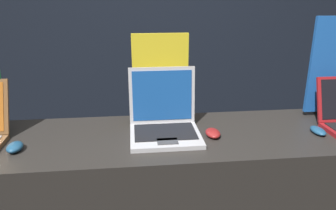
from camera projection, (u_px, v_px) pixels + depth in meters
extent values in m
cube|color=black|center=(147.00, 19.00, 2.97)|extent=(8.00, 0.05, 2.80)
ellipsoid|color=navy|center=(15.00, 147.00, 1.38)|extent=(0.06, 0.10, 0.04)
cube|color=#B7B7BC|center=(165.00, 136.00, 1.50)|extent=(0.32, 0.28, 0.02)
cube|color=black|center=(165.00, 132.00, 1.52)|extent=(0.28, 0.19, 0.00)
cube|color=#3F3F42|center=(167.00, 141.00, 1.42)|extent=(0.09, 0.06, 0.00)
cube|color=#B7B7BC|center=(162.00, 95.00, 1.60)|extent=(0.32, 0.04, 0.28)
cube|color=#194C99|center=(162.00, 96.00, 1.59)|extent=(0.29, 0.03, 0.24)
ellipsoid|color=maroon|center=(213.00, 133.00, 1.52)|extent=(0.07, 0.10, 0.03)
cube|color=black|center=(161.00, 117.00, 1.73)|extent=(0.16, 0.07, 0.02)
cube|color=gold|center=(160.00, 76.00, 1.66)|extent=(0.28, 0.02, 0.42)
ellipsoid|color=navy|center=(318.00, 131.00, 1.55)|extent=(0.06, 0.10, 0.03)
cube|color=black|center=(334.00, 112.00, 1.80)|extent=(0.20, 0.07, 0.02)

